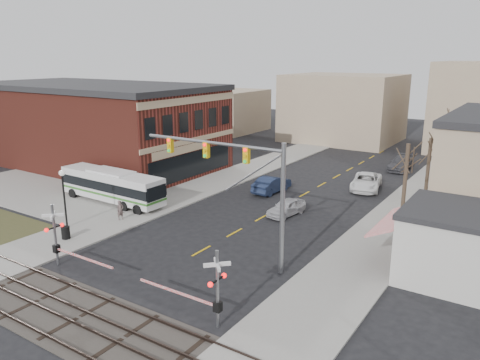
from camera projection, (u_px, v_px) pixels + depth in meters
name	position (u px, v px, depth m)	size (l,w,h in m)	color
ground	(182.00, 262.00, 29.90)	(160.00, 160.00, 0.00)	black
sidewalk_west	(234.00, 176.00, 51.08)	(5.00, 60.00, 0.12)	gray
sidewalk_east	(413.00, 205.00, 41.02)	(5.00, 60.00, 0.12)	gray
plaza_west	(42.00, 190.00, 45.57)	(20.00, 10.00, 0.11)	gray
ballast_strip	(79.00, 318.00, 23.42)	(160.00, 5.00, 0.06)	#332D28
rail_tracks	(79.00, 316.00, 23.40)	(160.00, 3.91, 0.14)	#2D231E
brick_building	(94.00, 124.00, 55.88)	(30.40, 15.40, 9.60)	maroon
awning_shop	(477.00, 248.00, 26.54)	(9.74, 6.20, 4.30)	beige
tree_east_a	(404.00, 190.00, 33.14)	(0.28, 0.28, 6.75)	#382B21
tree_east_b	(427.00, 176.00, 37.89)	(0.28, 0.28, 6.30)	#382B21
tree_east_c	(449.00, 154.00, 44.13)	(0.28, 0.28, 7.20)	#382B21
transit_bus	(112.00, 185.00, 41.44)	(10.98, 2.61, 2.82)	silver
traffic_signal_mast	(242.00, 175.00, 28.37)	(10.42, 0.30, 8.00)	gray
rr_crossing_west	(59.00, 237.00, 28.71)	(5.60, 1.36, 4.00)	gray
rr_crossing_east	(210.00, 288.00, 22.43)	(5.60, 1.36, 4.00)	gray
street_lamp	(63.00, 187.00, 34.84)	(0.44, 0.44, 4.44)	black
trash_bin	(66.00, 233.00, 33.24)	(0.60, 0.60, 0.90)	black
car_a	(286.00, 207.00, 38.45)	(1.59, 3.95, 1.34)	#AEAEB3
car_b	(272.00, 184.00, 44.91)	(1.67, 4.78, 1.58)	#18233E
car_c	(366.00, 182.00, 45.83)	(2.59, 5.62, 1.56)	white
car_d	(401.00, 163.00, 53.73)	(2.15, 5.30, 1.54)	#414146
pedestrian_near	(120.00, 210.00, 36.99)	(0.58, 0.38, 1.58)	#614F4D
pedestrian_far	(150.00, 195.00, 40.86)	(0.82, 0.64, 1.68)	#36355D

